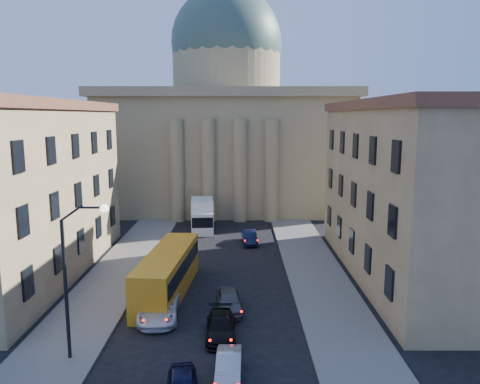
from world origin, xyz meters
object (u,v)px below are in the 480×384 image
object	(u,v)px
car_right_near	(229,366)
city_bus	(168,271)
box_truck	(202,216)
street_lamp	(74,269)

from	to	relation	value
car_right_near	city_bus	xyz separation A→B (m)	(-4.89, 11.54, 1.15)
car_right_near	city_bus	bearing A→B (deg)	114.05
car_right_near	box_truck	bearing A→B (deg)	98.02
street_lamp	car_right_near	bearing A→B (deg)	-11.62
car_right_near	city_bus	world-z (taller)	city_bus
city_bus	box_truck	bearing A→B (deg)	91.85
city_bus	car_right_near	bearing A→B (deg)	-62.25
car_right_near	box_truck	distance (m)	31.93
street_lamp	car_right_near	size ratio (longest dim) A/B	2.39
car_right_near	city_bus	distance (m)	12.58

